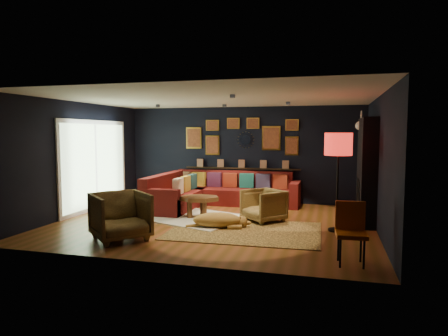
% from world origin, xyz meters
% --- Properties ---
extents(floor, '(6.50, 6.50, 0.00)m').
position_xyz_m(floor, '(0.00, 0.00, 0.00)').
color(floor, brown).
rests_on(floor, ground).
extents(room_walls, '(6.50, 6.50, 6.50)m').
position_xyz_m(room_walls, '(0.00, 0.00, 1.59)').
color(room_walls, black).
rests_on(room_walls, ground).
extents(sectional, '(3.41, 2.69, 0.86)m').
position_xyz_m(sectional, '(-0.61, 1.81, 0.32)').
color(sectional, maroon).
rests_on(sectional, ground).
extents(ledge, '(3.20, 0.12, 0.04)m').
position_xyz_m(ledge, '(0.00, 2.68, 0.92)').
color(ledge, black).
rests_on(ledge, room_walls).
extents(gallery_wall, '(3.15, 0.04, 1.02)m').
position_xyz_m(gallery_wall, '(-0.01, 2.72, 1.81)').
color(gallery_wall, gold).
rests_on(gallery_wall, room_walls).
extents(sunburst_mirror, '(0.47, 0.16, 0.47)m').
position_xyz_m(sunburst_mirror, '(0.10, 2.72, 1.70)').
color(sunburst_mirror, silver).
rests_on(sunburst_mirror, room_walls).
extents(fireplace, '(0.31, 1.60, 2.20)m').
position_xyz_m(fireplace, '(3.09, 0.90, 1.02)').
color(fireplace, black).
rests_on(fireplace, ground).
extents(deer_head, '(0.50, 0.28, 0.45)m').
position_xyz_m(deer_head, '(3.14, 1.40, 2.05)').
color(deer_head, white).
rests_on(deer_head, fireplace).
extents(sliding_door, '(0.06, 2.80, 2.20)m').
position_xyz_m(sliding_door, '(-3.22, 0.60, 1.10)').
color(sliding_door, white).
rests_on(sliding_door, ground).
extents(ceiling_spots, '(3.30, 2.50, 0.06)m').
position_xyz_m(ceiling_spots, '(-0.00, 0.80, 2.56)').
color(ceiling_spots, black).
rests_on(ceiling_spots, room_walls).
extents(shag_rug, '(2.79, 2.41, 0.03)m').
position_xyz_m(shag_rug, '(-0.62, 0.30, 0.02)').
color(shag_rug, beige).
rests_on(shag_rug, ground).
extents(leopard_rug, '(2.91, 2.12, 0.02)m').
position_xyz_m(leopard_rug, '(0.80, -0.58, 0.01)').
color(leopard_rug, tan).
rests_on(leopard_rug, ground).
extents(coffee_table, '(1.00, 0.81, 0.45)m').
position_xyz_m(coffee_table, '(-0.44, 0.34, 0.39)').
color(coffee_table, '#552F1A').
rests_on(coffee_table, shag_rug).
extents(pouf, '(0.51, 0.51, 0.34)m').
position_xyz_m(pouf, '(-1.30, 0.61, 0.20)').
color(pouf, maroon).
rests_on(pouf, shag_rug).
extents(armchair_left, '(1.24, 1.24, 0.93)m').
position_xyz_m(armchair_left, '(-1.20, -1.76, 0.47)').
color(armchair_left, '#B79046').
rests_on(armchair_left, ground).
extents(armchair_right, '(1.01, 1.01, 0.76)m').
position_xyz_m(armchair_right, '(1.00, 0.34, 0.38)').
color(armchair_right, '#B79046').
rests_on(armchair_right, ground).
extents(gold_stool, '(0.36, 0.36, 0.45)m').
position_xyz_m(gold_stool, '(-1.54, -1.46, 0.23)').
color(gold_stool, gold).
rests_on(gold_stool, ground).
extents(orange_chair, '(0.45, 0.45, 0.90)m').
position_xyz_m(orange_chair, '(2.67, -2.04, 0.53)').
color(orange_chair, black).
rests_on(orange_chair, ground).
extents(floor_lamp, '(0.52, 0.52, 1.89)m').
position_xyz_m(floor_lamp, '(2.50, -0.10, 1.61)').
color(floor_lamp, black).
rests_on(floor_lamp, ground).
extents(dog, '(1.43, 0.94, 0.41)m').
position_xyz_m(dog, '(0.21, -0.49, 0.22)').
color(dog, '#AA7C3C').
rests_on(dog, leopard_rug).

